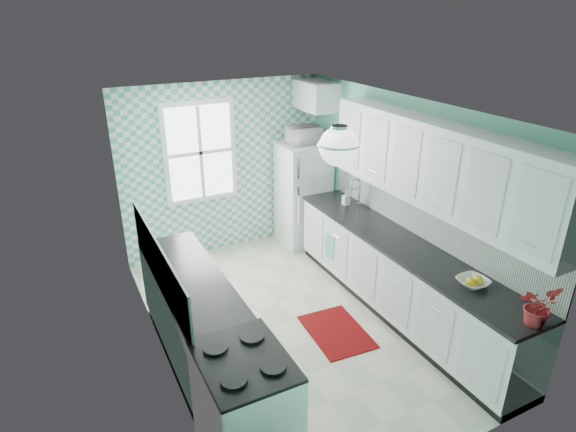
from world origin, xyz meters
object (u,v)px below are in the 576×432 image
potted_plant (537,306)px  microwave (304,135)px  fruit_bowl (473,282)px  ceiling_light (339,146)px  stove (246,408)px  fridge (303,194)px  sink (348,209)px

potted_plant → microwave: (-0.09, 3.92, 0.59)m
fruit_bowl → microwave: bearing=91.6°
ceiling_light → stove: 2.27m
fridge → fruit_bowl: size_ratio=5.43×
fridge → sink: 1.10m
ceiling_light → potted_plant: (1.20, -1.30, -1.21)m
stove → fruit_bowl: (2.40, 0.04, 0.46)m
stove → sink: 3.29m
fruit_bowl → stove: bearing=-178.9°
fridge → sink: (0.09, -1.09, 0.14)m
ceiling_light → potted_plant: size_ratio=0.99×
stove → fruit_bowl: fruit_bowl is taller
fridge → stove: fridge is taller
fruit_bowl → potted_plant: bearing=-90.0°
fridge → sink: fridge is taller
stove → fridge: bearing=57.3°
ceiling_light → fridge: 3.24m
fridge → potted_plant: size_ratio=4.44×
fridge → stove: size_ratio=1.58×
microwave → sink: bearing=97.6°
stove → fruit_bowl: bearing=3.3°
ceiling_light → fridge: ceiling_light is taller
fruit_bowl → fridge: bearing=91.6°
ceiling_light → microwave: (1.11, 2.62, -0.62)m
potted_plant → microwave: microwave is taller
fridge → microwave: (0.00, 0.00, 0.92)m
stove → fruit_bowl: size_ratio=3.43×
sink → microwave: 1.34m
ceiling_light → fruit_bowl: ceiling_light is taller
fridge → potted_plant: (0.09, -3.92, 0.33)m
ceiling_light → potted_plant: bearing=-47.3°
sink → potted_plant: (-0.00, -2.84, 0.19)m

